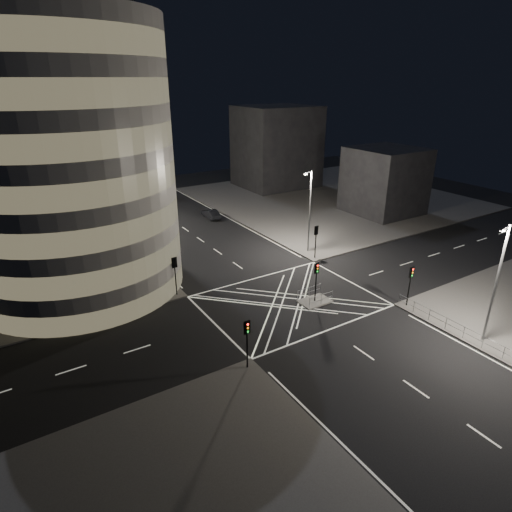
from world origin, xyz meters
TOP-DOWN VIEW (x-y plane):
  - ground at (0.00, 0.00)m, footprint 120.00×120.00m
  - sidewalk_far_right at (29.00, 27.00)m, footprint 42.00×42.00m
  - central_island at (2.00, -1.50)m, footprint 3.00×2.00m
  - office_tower_curved at (-20.74, 18.74)m, footprint 30.00×29.00m
  - building_right_far at (26.00, 40.00)m, footprint 14.00×12.00m
  - building_right_near at (30.00, 16.00)m, footprint 10.00×10.00m
  - building_far_end at (-4.00, 58.00)m, footprint 18.00×8.00m
  - tree_a at (-10.50, 9.00)m, footprint 4.07×4.07m
  - tree_b at (-10.50, 15.00)m, footprint 4.63×4.63m
  - tree_c at (-10.50, 21.00)m, footprint 4.06×4.06m
  - tree_d at (-10.50, 27.00)m, footprint 4.31×4.31m
  - tree_e at (-10.50, 33.00)m, footprint 4.04×4.04m
  - traffic_signal_fl at (-8.80, 6.80)m, footprint 0.55×0.22m
  - traffic_signal_nl at (-8.80, -6.80)m, footprint 0.55×0.22m
  - traffic_signal_fr at (8.80, 6.80)m, footprint 0.55×0.22m
  - traffic_signal_nr at (8.80, -6.80)m, footprint 0.55×0.22m
  - traffic_signal_island at (2.00, -1.50)m, footprint 0.55×0.22m
  - street_lamp_left_near at (-9.44, 12.00)m, footprint 1.25×0.25m
  - street_lamp_left_far at (-9.44, 30.00)m, footprint 1.25×0.25m
  - street_lamp_right_far at (9.44, 9.00)m, footprint 1.25×0.25m
  - street_lamp_right_near at (9.44, -14.00)m, footprint 1.25×0.25m
  - railing_near_right at (8.30, -12.15)m, footprint 0.06×11.70m
  - railing_island_south at (2.00, -2.40)m, footprint 2.80×0.06m
  - railing_island_north at (2.00, -0.60)m, footprint 2.80×0.06m
  - sedan at (5.49, 27.80)m, footprint 1.61×4.25m

SIDE VIEW (x-z plane):
  - ground at x=0.00m, z-range 0.00..0.00m
  - sidewalk_far_right at x=29.00m, z-range 0.00..0.15m
  - central_island at x=2.00m, z-range 0.00..0.15m
  - sedan at x=5.49m, z-range 0.00..1.38m
  - railing_near_right at x=8.30m, z-range 0.15..1.25m
  - railing_island_south at x=2.00m, z-range 0.15..1.25m
  - railing_island_north at x=2.00m, z-range 0.15..1.25m
  - traffic_signal_fl at x=-8.80m, z-range 0.91..4.91m
  - traffic_signal_nl at x=-8.80m, z-range 0.91..4.91m
  - traffic_signal_fr at x=8.80m, z-range 0.91..4.91m
  - traffic_signal_nr at x=8.80m, z-range 0.91..4.91m
  - traffic_signal_island at x=2.00m, z-range 0.91..4.91m
  - tree_a at x=-10.50m, z-range 0.91..7.14m
  - tree_e at x=-10.50m, z-range 1.17..7.87m
  - tree_c at x=-10.50m, z-range 1.22..8.07m
  - tree_b at x=-10.50m, z-range 1.26..8.83m
  - building_right_near at x=30.00m, z-range 0.15..10.15m
  - tree_d at x=-10.50m, z-range 1.41..8.91m
  - street_lamp_left_near at x=-9.44m, z-range 0.54..10.54m
  - street_lamp_left_far at x=-9.44m, z-range 0.54..10.54m
  - street_lamp_right_far at x=9.44m, z-range 0.54..10.54m
  - street_lamp_right_near at x=9.44m, z-range 0.54..10.54m
  - building_right_far at x=26.00m, z-range 0.15..15.15m
  - building_far_end at x=-4.00m, z-range 0.00..18.00m
  - office_tower_curved at x=-20.74m, z-range -0.95..26.25m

